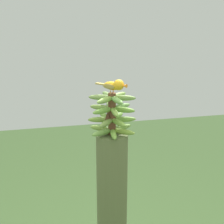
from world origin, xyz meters
TOP-DOWN VIEW (x-y plane):
  - banana_bunch at (-0.00, -0.00)m, footprint 0.29×0.29m
  - perched_bird at (0.02, 0.01)m, footprint 0.17×0.16m

SIDE VIEW (x-z plane):
  - banana_bunch at x=0.00m, z-range 1.35..1.61m
  - perched_bird at x=0.02m, z-range 1.61..1.70m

